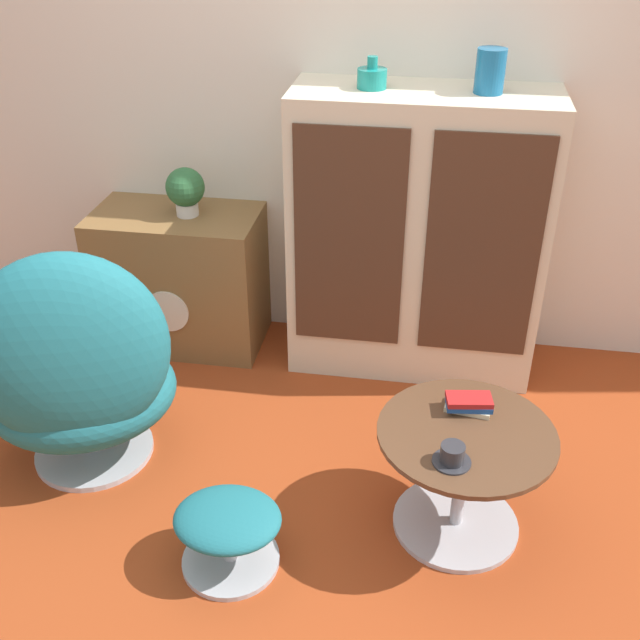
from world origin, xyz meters
name	(u,v)px	position (x,y,z in m)	size (l,w,h in m)	color
ground_plane	(291,532)	(0.00, 0.00, 0.00)	(12.00, 12.00, 0.00)	#9E3D19
wall_back	(350,56)	(0.00, 1.38, 1.30)	(6.40, 0.06, 2.60)	silver
sideboard	(416,237)	(0.33, 1.14, 0.62)	(1.06, 0.43, 1.23)	beige
tv_console	(181,279)	(-0.74, 1.14, 0.32)	(0.75, 0.43, 0.65)	brown
egg_chair	(76,373)	(-0.81, 0.22, 0.42)	(0.87, 0.84, 0.93)	#B7B7BC
ottoman	(228,527)	(-0.17, -0.16, 0.16)	(0.35, 0.32, 0.24)	#B7B7BC
coffee_table	(462,470)	(0.56, 0.13, 0.25)	(0.58, 0.58, 0.42)	#B7B7BC
vase_leftmost	(372,77)	(0.12, 1.15, 1.27)	(0.12, 0.12, 0.12)	teal
vase_inner_left	(490,71)	(0.56, 1.15, 1.31)	(0.11, 0.11, 0.16)	#196699
potted_plant	(185,189)	(-0.68, 1.14, 0.77)	(0.17, 0.17, 0.21)	silver
teacup	(452,456)	(0.51, -0.03, 0.45)	(0.12, 0.12, 0.06)	#2D2D33
book_stack	(469,404)	(0.56, 0.24, 0.45)	(0.16, 0.11, 0.06)	beige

